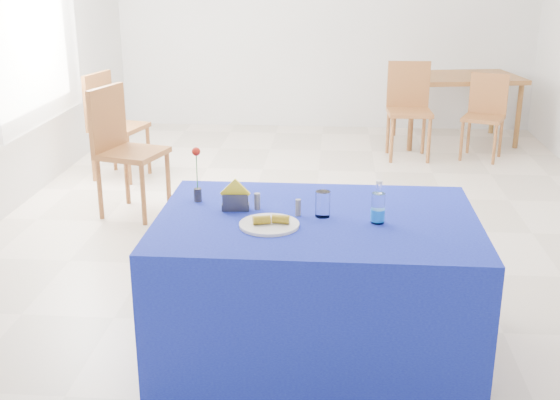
% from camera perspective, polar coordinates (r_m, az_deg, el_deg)
% --- Properties ---
extents(floor, '(7.00, 7.00, 0.00)m').
position_cam_1_polar(floor, '(5.47, 2.75, -2.22)').
color(floor, beige).
rests_on(floor, ground).
extents(window_pane, '(0.04, 1.50, 1.60)m').
position_cam_1_polar(window_pane, '(6.47, -19.92, 14.11)').
color(window_pane, white).
rests_on(window_pane, room_shell).
extents(curtain, '(0.04, 1.75, 1.85)m').
position_cam_1_polar(curtain, '(6.44, -19.34, 14.15)').
color(curtain, white).
rests_on(curtain, room_shell).
extents(plate, '(0.29, 0.29, 0.01)m').
position_cam_1_polar(plate, '(3.37, -0.88, -2.02)').
color(plate, white).
rests_on(plate, blue_table).
extents(drinking_glass, '(0.08, 0.08, 0.13)m').
position_cam_1_polar(drinking_glass, '(3.49, 3.49, -0.32)').
color(drinking_glass, white).
rests_on(drinking_glass, blue_table).
extents(salt_shaker, '(0.03, 0.03, 0.08)m').
position_cam_1_polar(salt_shaker, '(3.59, -1.86, -0.10)').
color(salt_shaker, slate).
rests_on(salt_shaker, blue_table).
extents(pepper_shaker, '(0.03, 0.03, 0.08)m').
position_cam_1_polar(pepper_shaker, '(3.50, 1.48, -0.61)').
color(pepper_shaker, slate).
rests_on(pepper_shaker, blue_table).
extents(blue_table, '(1.60, 1.10, 0.76)m').
position_cam_1_polar(blue_table, '(3.65, 2.93, -6.98)').
color(blue_table, '#101899').
rests_on(blue_table, floor).
extents(water_bottle, '(0.07, 0.07, 0.21)m').
position_cam_1_polar(water_bottle, '(3.43, 7.96, -0.72)').
color(water_bottle, white).
rests_on(water_bottle, blue_table).
extents(napkin_holder, '(0.15, 0.07, 0.17)m').
position_cam_1_polar(napkin_holder, '(3.58, -3.65, -0.08)').
color(napkin_holder, '#343439').
rests_on(napkin_holder, blue_table).
extents(rose_vase, '(0.05, 0.05, 0.29)m').
position_cam_1_polar(rose_vase, '(3.71, -6.76, 1.93)').
color(rose_vase, '#27272C').
rests_on(rose_vase, blue_table).
extents(oak_table, '(1.47, 1.09, 0.76)m').
position_cam_1_polar(oak_table, '(8.17, 14.16, 9.26)').
color(oak_table, '#975A2C').
rests_on(oak_table, floor).
extents(chair_bg_left, '(0.45, 0.45, 0.98)m').
position_cam_1_polar(chair_bg_left, '(7.46, 10.42, 7.77)').
color(chair_bg_left, '#955A2B').
rests_on(chair_bg_left, floor).
extents(chair_bg_right, '(0.51, 0.51, 0.87)m').
position_cam_1_polar(chair_bg_right, '(7.61, 16.36, 7.03)').
color(chair_bg_right, '#955A2B').
rests_on(chair_bg_right, floor).
extents(chair_win_a, '(0.57, 0.57, 1.03)m').
position_cam_1_polar(chair_win_a, '(5.75, -12.77, 4.63)').
color(chair_win_a, '#955A2B').
rests_on(chair_win_a, floor).
extents(chair_win_b, '(0.53, 0.53, 0.99)m').
position_cam_1_polar(chair_win_b, '(6.80, -13.65, 6.49)').
color(chair_win_b, '#955A2B').
rests_on(chair_win_b, floor).
extents(banana_pieces, '(0.18, 0.07, 0.04)m').
position_cam_1_polar(banana_pieces, '(3.36, -0.70, -1.60)').
color(banana_pieces, yellow).
rests_on(banana_pieces, plate).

